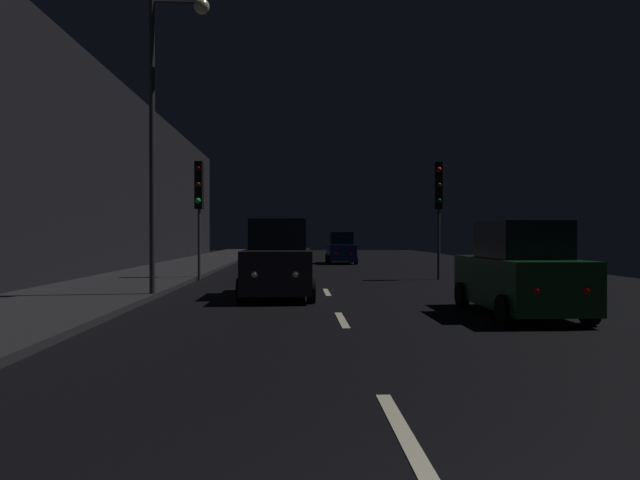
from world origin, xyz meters
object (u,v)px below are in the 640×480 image
Objects in this scene: traffic_light_far_left at (199,194)px; car_distant_taillights at (341,249)px; traffic_light_far_right at (439,195)px; car_parked_right_near at (519,273)px; streetlamp_overhead at (167,105)px; car_approaching_headlights at (278,261)px.

traffic_light_far_left is 15.23m from car_distant_taillights.
traffic_light_far_right is 1.19× the size of car_distant_taillights.
car_parked_right_near is 23.66m from car_distant_taillights.
streetlamp_overhead is at bearing 67.07° from car_parked_right_near.
streetlamp_overhead reaches higher than car_parked_right_near.
traffic_light_far_left is 6.81m from streetlamp_overhead.
streetlamp_overhead is at bearing 5.18° from traffic_light_far_left.
car_approaching_headlights is 1.08× the size of car_parked_right_near.
traffic_light_far_left is at bearing -76.89° from traffic_light_far_right.
car_approaching_headlights is 1.13× the size of car_distant_taillights.
traffic_light_far_right is 10.53m from car_parked_right_near.
car_parked_right_near is (8.88, -10.15, -2.48)m from traffic_light_far_left.
car_approaching_headlights is at bearing 53.53° from car_parked_right_near.
traffic_light_far_right reaches higher than car_parked_right_near.
car_approaching_headlights is 6.89m from car_parked_right_near.
car_approaching_headlights is 19.77m from car_distant_taillights.
traffic_light_far_right is 0.56× the size of streetlamp_overhead.
car_approaching_headlights is (3.34, -6.06, -2.41)m from traffic_light_far_left.
streetlamp_overhead reaches higher than car_approaching_headlights.
traffic_light_far_left is at bearing 41.18° from car_parked_right_near.
traffic_light_far_left is 7.33m from car_approaching_headlights.
traffic_light_far_right is 1.00× the size of traffic_light_far_left.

